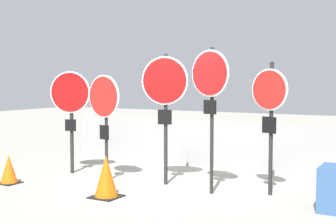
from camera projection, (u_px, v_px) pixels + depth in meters
name	position (u px, v px, depth m)	size (l,w,h in m)	color
ground_plane	(159.00, 185.00, 8.76)	(40.00, 40.00, 0.00)	gray
fence_back	(207.00, 144.00, 10.61)	(7.23, 0.12, 1.06)	gray
stop_sign_0	(70.00, 102.00, 9.80)	(0.83, 0.32, 2.16)	black
stop_sign_1	(104.00, 104.00, 8.98)	(0.81, 0.18, 2.08)	black
stop_sign_2	(165.00, 91.00, 8.69)	(0.88, 0.23, 2.46)	black
stop_sign_3	(210.00, 87.00, 7.97)	(0.78, 0.24, 2.53)	black
stop_sign_4	(270.00, 104.00, 7.88)	(0.68, 0.24, 2.28)	black
traffic_cone_0	(9.00, 169.00, 8.91)	(0.38, 0.38, 0.55)	black
traffic_cone_1	(106.00, 176.00, 7.83)	(0.47, 0.47, 0.72)	black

